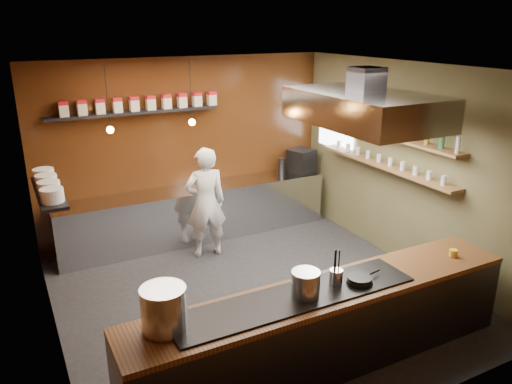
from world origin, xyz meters
TOP-DOWN VIEW (x-y plane):
  - floor at (0.00, 0.00)m, footprint 5.00×5.00m
  - back_wall at (0.00, 2.50)m, footprint 5.00×0.00m
  - left_wall at (-2.50, 0.00)m, footprint 0.00×5.00m
  - right_wall at (2.50, 0.00)m, footprint 0.00×5.00m
  - ceiling at (0.00, 0.00)m, footprint 5.00×5.00m
  - window_pane at (2.45, 1.70)m, footprint 0.00×1.00m
  - prep_counter at (0.00, 2.17)m, footprint 4.60×0.65m
  - pass_counter at (-0.00, -1.60)m, footprint 4.40×0.72m
  - tin_shelf at (-0.90, 2.36)m, footprint 2.60×0.26m
  - plate_shelf at (-2.34, 1.00)m, footprint 0.30×1.40m
  - bottle_shelf_upper at (2.34, 0.30)m, footprint 0.26×2.80m
  - bottle_shelf_lower at (2.34, 0.30)m, footprint 0.26×2.80m
  - extractor_hood at (1.30, -0.40)m, footprint 1.20×2.00m
  - pendant_left at (-1.40, 1.70)m, footprint 0.10×0.10m
  - pendant_right at (-0.20, 1.70)m, footprint 0.10×0.10m
  - storage_tins at (-0.75, 2.36)m, footprint 2.43×0.13m
  - plate_stacks at (-2.34, 1.00)m, footprint 0.26×1.16m
  - bottles at (2.34, 0.30)m, footprint 0.06×2.66m
  - wine_glasses at (2.34, 0.30)m, footprint 0.07×2.37m
  - stockpot_large at (-1.71, -1.52)m, footprint 0.50×0.50m
  - stockpot_small at (-0.31, -1.63)m, footprint 0.29×0.29m
  - utensil_crock at (0.08, -1.60)m, footprint 0.17×0.17m
  - frying_pan at (0.34, -1.67)m, footprint 0.44×0.28m
  - butter_jar at (1.72, -1.66)m, footprint 0.12×0.12m
  - espresso_machine at (2.07, 2.18)m, footprint 0.51×0.50m
  - chef at (-0.11, 1.49)m, footprint 0.68×0.49m

SIDE VIEW (x-z plane):
  - floor at x=0.00m, z-range 0.00..0.00m
  - prep_counter at x=0.00m, z-range 0.00..0.90m
  - pass_counter at x=0.00m, z-range 0.00..0.94m
  - chef at x=-0.11m, z-range 0.00..1.75m
  - butter_jar at x=1.72m, z-range 0.92..1.01m
  - frying_pan at x=0.34m, z-range 0.94..1.01m
  - utensil_crock at x=0.08m, z-range 0.94..1.12m
  - stockpot_small at x=-0.31m, z-range 0.94..1.21m
  - espresso_machine at x=2.07m, z-range 0.90..1.31m
  - stockpot_large at x=-1.71m, z-range 0.94..1.34m
  - bottle_shelf_lower at x=2.34m, z-range 1.43..1.47m
  - back_wall at x=0.00m, z-range -1.00..4.00m
  - left_wall at x=-2.50m, z-range -1.00..4.00m
  - right_wall at x=2.50m, z-range -1.00..4.00m
  - wine_glasses at x=2.34m, z-range 1.47..1.60m
  - plate_shelf at x=-2.34m, z-range 1.53..1.57m
  - plate_stacks at x=-2.34m, z-range 1.57..1.73m
  - window_pane at x=2.45m, z-range 1.40..2.40m
  - bottle_shelf_upper at x=2.34m, z-range 1.90..1.94m
  - bottles at x=2.34m, z-range 1.94..2.18m
  - pendant_left at x=-1.40m, z-range 1.68..2.63m
  - pendant_right at x=-0.20m, z-range 1.68..2.63m
  - tin_shelf at x=-0.90m, z-range 2.18..2.22m
  - storage_tins at x=-0.75m, z-range 2.22..2.44m
  - extractor_hood at x=1.30m, z-range 2.15..2.87m
  - ceiling at x=0.00m, z-range 3.00..3.00m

